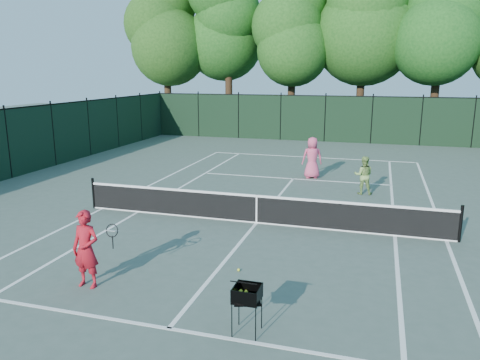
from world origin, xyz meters
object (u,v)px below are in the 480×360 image
(coach, at_px, (86,249))
(player_green, at_px, (364,175))
(ball_hopper, at_px, (247,294))
(loose_ball_midcourt, at_px, (239,270))
(player_pink, at_px, (312,158))

(coach, bearing_deg, player_green, 62.46)
(ball_hopper, bearing_deg, loose_ball_midcourt, 91.34)
(player_pink, relative_size, player_green, 1.24)
(player_green, distance_m, ball_hopper, 10.84)
(player_pink, height_order, ball_hopper, player_pink)
(player_green, bearing_deg, player_pink, -47.91)
(player_green, xyz_separation_m, ball_hopper, (-1.61, -10.72, 0.03))
(player_green, bearing_deg, coach, 57.29)
(coach, relative_size, ball_hopper, 1.90)
(player_green, bearing_deg, ball_hopper, 77.66)
(coach, relative_size, loose_ball_midcourt, 25.43)
(coach, xyz_separation_m, player_pink, (3.19, 12.11, 0.04))
(coach, height_order, player_pink, player_pink)
(coach, bearing_deg, player_pink, 76.63)
(player_green, bearing_deg, loose_ball_midcourt, 69.11)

